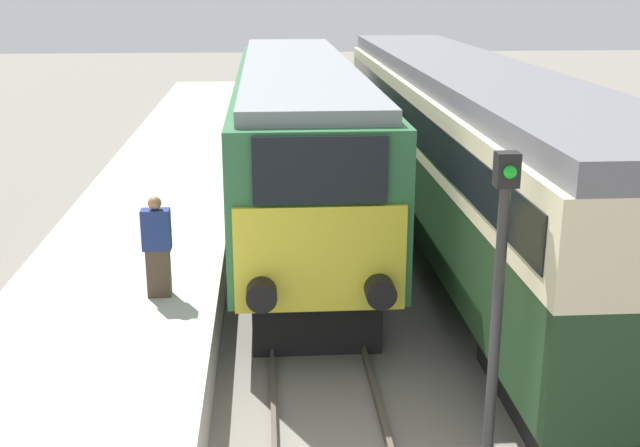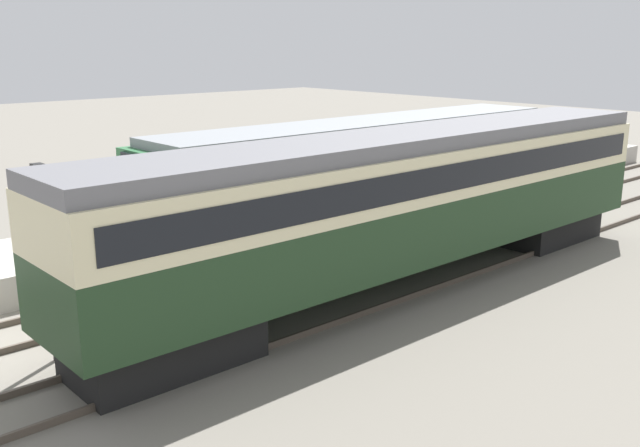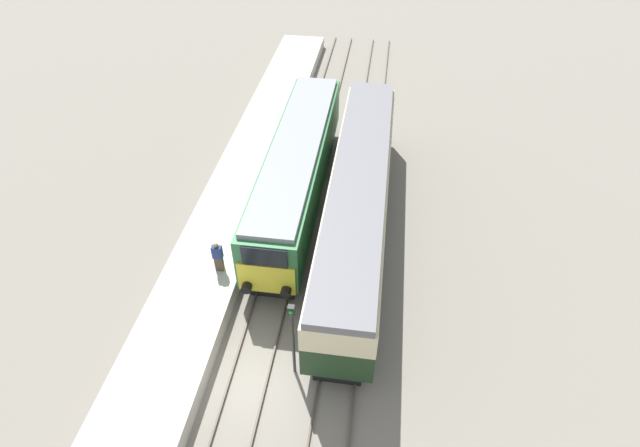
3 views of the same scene
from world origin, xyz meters
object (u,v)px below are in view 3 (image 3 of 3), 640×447
object	(u,v)px
passenger_carriage	(358,197)
person_on_platform	(218,257)
signal_post	(293,335)
locomotive	(297,169)

from	to	relation	value
passenger_carriage	person_on_platform	distance (m)	7.25
passenger_carriage	signal_post	world-z (taller)	passenger_carriage
person_on_platform	signal_post	distance (m)	5.92
passenger_carriage	person_on_platform	world-z (taller)	passenger_carriage
locomotive	signal_post	xyz separation A→B (m)	(1.70, -10.57, 0.17)
passenger_carriage	signal_post	bearing A→B (deg)	-101.54
person_on_platform	signal_post	xyz separation A→B (m)	(4.17, -4.14, 0.70)
person_on_platform	signal_post	size ratio (longest dim) A/B	0.41
passenger_carriage	person_on_platform	size ratio (longest dim) A/B	11.14
locomotive	person_on_platform	bearing A→B (deg)	-111.00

